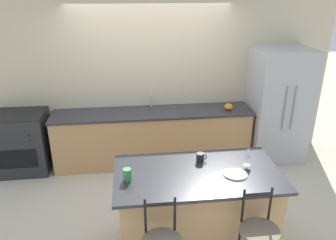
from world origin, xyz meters
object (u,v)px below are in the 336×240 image
Objects in this scene: wine_glass at (248,153)px; pumpkin_decoration at (229,107)px; refrigerator at (278,105)px; coffee_mug at (200,157)px; dinner_plate at (235,174)px; bar_stool_far at (258,240)px; tumbler_cup at (127,175)px; oven_range at (22,142)px.

pumpkin_decoration is (0.33, 1.79, -0.15)m from wine_glass.
coffee_mug is (-1.65, -1.65, 0.06)m from refrigerator.
dinner_plate is at bearing -45.71° from coffee_mug.
bar_stool_far is 0.90m from wine_glass.
wine_glass is 1.83× the size of coffee_mug.
refrigerator reaches higher than bar_stool_far.
coffee_mug is 0.88× the size of pumpkin_decoration.
dinner_plate is 1.99× the size of tumbler_cup.
refrigerator is 7.32× the size of dinner_plate.
dinner_plate is (-0.08, 0.55, 0.38)m from bar_stool_far.
refrigerator is 2.15m from wine_glass.
pumpkin_decoration is (0.82, 1.64, -0.04)m from coffee_mug.
refrigerator is 1.94× the size of oven_range.
dinner_plate is (2.75, -2.02, 0.47)m from oven_range.
bar_stool_far is at bearing -66.21° from coffee_mug.
oven_range is 3.78× the size of dinner_plate.
dinner_plate is at bearing -1.76° from tumbler_cup.
coffee_mug reaches higher than dinner_plate.
oven_range is 3.03m from coffee_mug.
bar_stool_far is (-1.27, -2.51, -0.36)m from refrigerator.
bar_stool_far is at bearing -42.21° from oven_range.
wine_glass is (2.93, -1.85, 0.61)m from oven_range.
refrigerator is 2.33m from coffee_mug.
coffee_mug is (2.45, -1.70, 0.51)m from oven_range.
tumbler_cup is (-2.45, -1.93, 0.07)m from refrigerator.
tumbler_cup is (-1.11, 0.03, 0.05)m from dinner_plate.
coffee_mug is at bearing -134.86° from refrigerator.
refrigerator reaches higher than wine_glass.
tumbler_cup reaches higher than oven_range.
coffee_mug is 0.85m from tumbler_cup.
refrigerator is 13.60× the size of pumpkin_decoration.
bar_stool_far is 7.75× the size of pumpkin_decoration.
refrigerator reaches higher than dinner_plate.
coffee_mug reaches higher than pumpkin_decoration.
bar_stool_far reaches higher than coffee_mug.
refrigerator is 4.12m from oven_range.
dinner_plate is 0.44m from coffee_mug.
refrigerator is 1.76× the size of bar_stool_far.
coffee_mug reaches higher than oven_range.
wine_glass reaches higher than bar_stool_far.
coffee_mug is 0.94× the size of tumbler_cup.
oven_range is 3.44m from dinner_plate.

